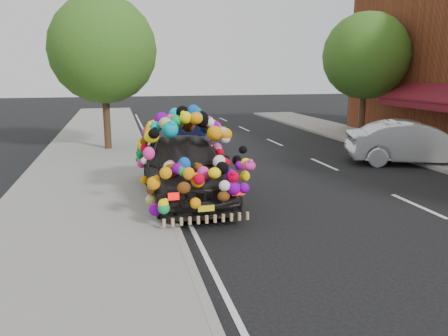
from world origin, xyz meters
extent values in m
plane|color=black|center=(0.00, 0.00, 0.00)|extent=(100.00, 100.00, 0.00)
cube|color=gray|center=(-4.30, 0.00, 0.06)|extent=(4.00, 60.00, 0.12)
cube|color=gray|center=(-2.35, 0.00, 0.07)|extent=(0.15, 60.00, 0.13)
cube|color=#591019|center=(8.70, 6.00, 2.35)|extent=(1.62, 5.20, 0.75)
cube|color=#591019|center=(7.95, 6.00, 1.95)|extent=(0.06, 5.20, 0.35)
cylinder|color=#332114|center=(-3.80, 9.50, 1.36)|extent=(0.28, 0.28, 2.73)
sphere|color=#235617|center=(-3.80, 9.50, 4.03)|extent=(4.20, 4.20, 4.20)
cylinder|color=#332114|center=(8.00, 10.00, 1.32)|extent=(0.28, 0.28, 2.64)
sphere|color=#235617|center=(8.00, 10.00, 3.90)|extent=(4.00, 4.00, 4.00)
imported|color=black|center=(-1.77, 2.00, 0.82)|extent=(2.01, 4.83, 1.63)
cube|color=red|center=(-2.39, -0.43, 0.78)|extent=(0.22, 0.06, 0.14)
cube|color=red|center=(-1.08, -0.41, 0.78)|extent=(0.22, 0.06, 0.14)
cube|color=yellow|center=(-1.73, -0.43, 0.48)|extent=(0.34, 0.05, 0.12)
imported|color=black|center=(-0.72, 8.53, 0.59)|extent=(1.99, 4.22, 1.19)
imported|color=silver|center=(6.68, 4.30, 0.76)|extent=(4.86, 3.09, 1.51)
camera|label=1|loc=(-3.40, -8.74, 3.20)|focal=35.00mm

